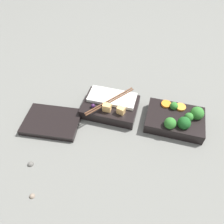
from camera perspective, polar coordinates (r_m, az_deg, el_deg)
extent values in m
plane|color=slate|center=(0.75, 8.61, -1.45)|extent=(3.00, 3.00, 0.00)
cube|color=black|center=(0.74, 16.03, -1.95)|extent=(0.18, 0.13, 0.04)
sphere|color=#2D7028|center=(0.75, 15.89, 1.50)|extent=(0.03, 0.03, 0.03)
sphere|color=#2D7028|center=(0.74, 21.34, -0.32)|extent=(0.04, 0.04, 0.04)
sphere|color=#2D7028|center=(0.69, 14.93, -2.86)|extent=(0.04, 0.04, 0.04)
sphere|color=#19511E|center=(0.70, 18.32, -2.77)|extent=(0.04, 0.04, 0.04)
sphere|color=#2D7028|center=(0.73, 19.45, -1.27)|extent=(0.03, 0.03, 0.03)
cylinder|color=orange|center=(0.76, 17.49, 1.23)|extent=(0.04, 0.04, 0.01)
cylinder|color=orange|center=(0.75, 13.97, 2.03)|extent=(0.05, 0.05, 0.01)
cube|color=black|center=(0.75, -0.51, 1.11)|extent=(0.18, 0.13, 0.04)
cube|color=white|center=(0.75, 0.04, 3.84)|extent=(0.16, 0.07, 0.01)
cube|color=#EAB266|center=(0.70, 2.33, 0.43)|extent=(0.03, 0.02, 0.02)
cube|color=#EAB266|center=(0.71, -1.35, 1.17)|extent=(0.03, 0.02, 0.03)
sphere|color=#381942|center=(0.72, -4.99, 1.62)|extent=(0.01, 0.01, 0.01)
cylinder|color=#56331E|center=(0.73, -0.70, 3.03)|extent=(0.12, 0.16, 0.01)
cylinder|color=#56331E|center=(0.72, -0.36, 2.72)|extent=(0.12, 0.16, 0.01)
cube|color=black|center=(0.75, -15.41, -2.44)|extent=(0.19, 0.15, 0.02)
sphere|color=#595651|center=(0.68, -20.56, -12.53)|extent=(0.02, 0.02, 0.02)
sphere|color=#7A6B5B|center=(0.64, -20.20, -19.86)|extent=(0.01, 0.01, 0.01)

